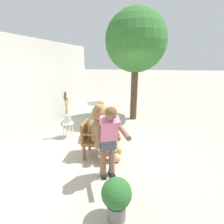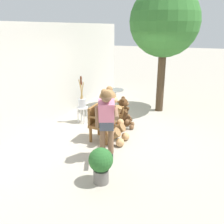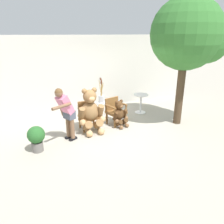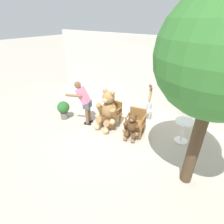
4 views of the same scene
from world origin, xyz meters
name	(u,v)px [view 2 (image 2 of 4)]	position (x,y,z in m)	size (l,w,h in m)	color
ground_plane	(126,135)	(0.00, 0.00, 0.00)	(60.00, 60.00, 0.00)	#A8A091
back_wall	(45,76)	(0.00, 2.40, 1.40)	(10.00, 0.16, 2.80)	beige
wooden_chair_left	(100,122)	(-0.48, 0.51, 0.46)	(0.56, 0.52, 0.86)	brown
wooden_chair_right	(114,111)	(0.46, 0.51, 0.46)	(0.67, 0.64, 0.86)	brown
teddy_bear_large	(109,116)	(-0.48, 0.26, 0.66)	(0.81, 0.76, 1.35)	olive
teddy_bear_small	(124,113)	(0.49, 0.23, 0.43)	(0.55, 0.55, 0.88)	#4C3019
person_visitor	(107,118)	(-1.29, -0.02, 0.91)	(0.70, 0.67, 1.53)	black
white_stool	(82,111)	(0.40, 1.49, 0.36)	(0.34, 0.34, 0.46)	white
brush_bucket	(82,101)	(0.40, 1.49, 0.66)	(0.22, 0.22, 0.93)	silver
round_side_table	(115,98)	(1.79, 1.01, 0.45)	(0.56, 0.56, 0.72)	white
patio_tree	(167,24)	(2.45, -0.42, 2.77)	(2.24, 2.13, 3.90)	#473523
potted_plant	(101,163)	(-2.14, -0.27, 0.40)	(0.44, 0.44, 0.68)	slate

